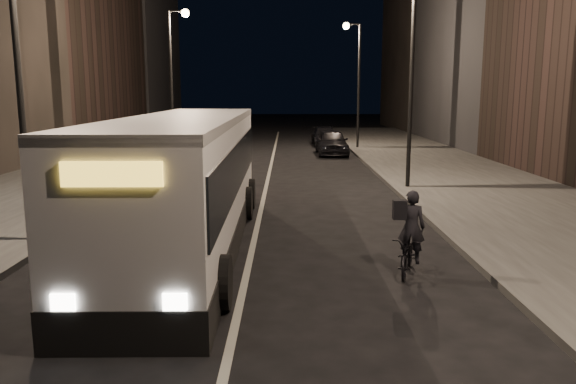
{
  "coord_description": "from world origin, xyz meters",
  "views": [
    {
      "loc": [
        0.87,
        -9.77,
        3.81
      ],
      "look_at": [
        0.88,
        3.21,
        1.5
      ],
      "focal_mm": 35.0,
      "sensor_mm": 36.0,
      "label": 1
    }
  ],
  "objects_px": {
    "car_far": "(325,136)",
    "streetlight_right_mid": "(405,51)",
    "city_bus": "(187,177)",
    "car_near": "(332,142)",
    "cyclist_on_bicycle": "(409,247)",
    "streetlight_right_far": "(355,68)",
    "car_mid": "(221,140)",
    "streetlight_left_far": "(175,64)",
    "streetlight_left_near": "(26,26)"
  },
  "relations": [
    {
      "from": "car_far",
      "to": "streetlight_right_mid",
      "type": "bearing_deg",
      "value": -85.97
    },
    {
      "from": "city_bus",
      "to": "car_near",
      "type": "xyz_separation_m",
      "value": [
        5.2,
        20.84,
        -0.99
      ]
    },
    {
      "from": "cyclist_on_bicycle",
      "to": "streetlight_right_far",
      "type": "bearing_deg",
      "value": 104.09
    },
    {
      "from": "car_near",
      "to": "car_mid",
      "type": "xyz_separation_m",
      "value": [
        -7.2,
        2.99,
        -0.14
      ]
    },
    {
      "from": "streetlight_right_far",
      "to": "city_bus",
      "type": "xyz_separation_m",
      "value": [
        -6.93,
        -24.11,
        -3.6
      ]
    },
    {
      "from": "streetlight_right_far",
      "to": "streetlight_left_far",
      "type": "xyz_separation_m",
      "value": [
        -10.66,
        -6.0,
        0.0
      ]
    },
    {
      "from": "city_bus",
      "to": "car_mid",
      "type": "bearing_deg",
      "value": 94.27
    },
    {
      "from": "car_far",
      "to": "car_mid",
      "type": "bearing_deg",
      "value": -156.51
    },
    {
      "from": "streetlight_left_far",
      "to": "car_mid",
      "type": "xyz_separation_m",
      "value": [
        1.73,
        5.72,
        -4.72
      ]
    },
    {
      "from": "streetlight_right_mid",
      "to": "streetlight_left_near",
      "type": "relative_size",
      "value": 1.0
    },
    {
      "from": "city_bus",
      "to": "car_near",
      "type": "bearing_deg",
      "value": 75.47
    },
    {
      "from": "car_far",
      "to": "car_near",
      "type": "bearing_deg",
      "value": -91.17
    },
    {
      "from": "car_mid",
      "to": "streetlight_right_far",
      "type": "bearing_deg",
      "value": 174.12
    },
    {
      "from": "cyclist_on_bicycle",
      "to": "car_mid",
      "type": "relative_size",
      "value": 0.47
    },
    {
      "from": "streetlight_left_far",
      "to": "car_near",
      "type": "bearing_deg",
      "value": 16.99
    },
    {
      "from": "city_bus",
      "to": "car_far",
      "type": "height_order",
      "value": "city_bus"
    },
    {
      "from": "streetlight_left_far",
      "to": "car_far",
      "type": "height_order",
      "value": "streetlight_left_far"
    },
    {
      "from": "streetlight_right_far",
      "to": "car_mid",
      "type": "xyz_separation_m",
      "value": [
        -8.93,
        -0.28,
        -4.72
      ]
    },
    {
      "from": "streetlight_right_mid",
      "to": "car_far",
      "type": "bearing_deg",
      "value": 95.2
    },
    {
      "from": "streetlight_left_near",
      "to": "car_far",
      "type": "relative_size",
      "value": 1.83
    },
    {
      "from": "streetlight_right_mid",
      "to": "streetlight_left_near",
      "type": "height_order",
      "value": "same"
    },
    {
      "from": "city_bus",
      "to": "streetlight_left_far",
      "type": "bearing_deg",
      "value": 101.12
    },
    {
      "from": "streetlight_left_near",
      "to": "car_near",
      "type": "height_order",
      "value": "streetlight_left_near"
    },
    {
      "from": "streetlight_right_mid",
      "to": "streetlight_left_far",
      "type": "distance_m",
      "value": 14.62
    },
    {
      "from": "streetlight_right_far",
      "to": "cyclist_on_bicycle",
      "type": "xyz_separation_m",
      "value": [
        -1.91,
        -26.38,
        -4.75
      ]
    },
    {
      "from": "streetlight_right_mid",
      "to": "car_near",
      "type": "height_order",
      "value": "streetlight_right_mid"
    },
    {
      "from": "streetlight_left_near",
      "to": "streetlight_left_far",
      "type": "height_order",
      "value": "same"
    },
    {
      "from": "car_near",
      "to": "cyclist_on_bicycle",
      "type": "bearing_deg",
      "value": -91.16
    },
    {
      "from": "cyclist_on_bicycle",
      "to": "car_mid",
      "type": "height_order",
      "value": "cyclist_on_bicycle"
    },
    {
      "from": "cyclist_on_bicycle",
      "to": "car_near",
      "type": "relative_size",
      "value": 0.4
    },
    {
      "from": "streetlight_right_mid",
      "to": "car_mid",
      "type": "height_order",
      "value": "streetlight_right_mid"
    },
    {
      "from": "streetlight_left_near",
      "to": "car_near",
      "type": "relative_size",
      "value": 1.78
    },
    {
      "from": "car_far",
      "to": "streetlight_left_far",
      "type": "bearing_deg",
      "value": -135.87
    },
    {
      "from": "cyclist_on_bicycle",
      "to": "car_mid",
      "type": "distance_m",
      "value": 27.03
    },
    {
      "from": "streetlight_left_far",
      "to": "car_far",
      "type": "xyz_separation_m",
      "value": [
        8.93,
        9.03,
        -4.72
      ]
    },
    {
      "from": "streetlight_left_far",
      "to": "car_far",
      "type": "relative_size",
      "value": 1.83
    },
    {
      "from": "streetlight_right_mid",
      "to": "cyclist_on_bicycle",
      "type": "bearing_deg",
      "value": -100.4
    },
    {
      "from": "streetlight_right_mid",
      "to": "city_bus",
      "type": "distance_m",
      "value": 11.26
    },
    {
      "from": "city_bus",
      "to": "car_mid",
      "type": "height_order",
      "value": "city_bus"
    },
    {
      "from": "streetlight_left_near",
      "to": "streetlight_left_far",
      "type": "distance_m",
      "value": 18.0
    },
    {
      "from": "streetlight_left_near",
      "to": "city_bus",
      "type": "xyz_separation_m",
      "value": [
        3.73,
        -0.11,
        -3.6
      ]
    },
    {
      "from": "streetlight_right_mid",
      "to": "city_bus",
      "type": "height_order",
      "value": "streetlight_right_mid"
    },
    {
      "from": "car_near",
      "to": "car_far",
      "type": "bearing_deg",
      "value": 89.27
    },
    {
      "from": "car_mid",
      "to": "car_far",
      "type": "bearing_deg",
      "value": -163.01
    },
    {
      "from": "streetlight_left_near",
      "to": "city_bus",
      "type": "height_order",
      "value": "streetlight_left_near"
    },
    {
      "from": "city_bus",
      "to": "car_mid",
      "type": "distance_m",
      "value": 23.94
    },
    {
      "from": "streetlight_left_near",
      "to": "car_near",
      "type": "distance_m",
      "value": 23.03
    },
    {
      "from": "streetlight_right_far",
      "to": "streetlight_left_near",
      "type": "xyz_separation_m",
      "value": [
        -10.66,
        -24.0,
        0.0
      ]
    },
    {
      "from": "cyclist_on_bicycle",
      "to": "car_mid",
      "type": "xyz_separation_m",
      "value": [
        -7.03,
        26.1,
        0.03
      ]
    },
    {
      "from": "streetlight_right_far",
      "to": "car_far",
      "type": "xyz_separation_m",
      "value": [
        -1.73,
        3.03,
        -4.72
      ]
    }
  ]
}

